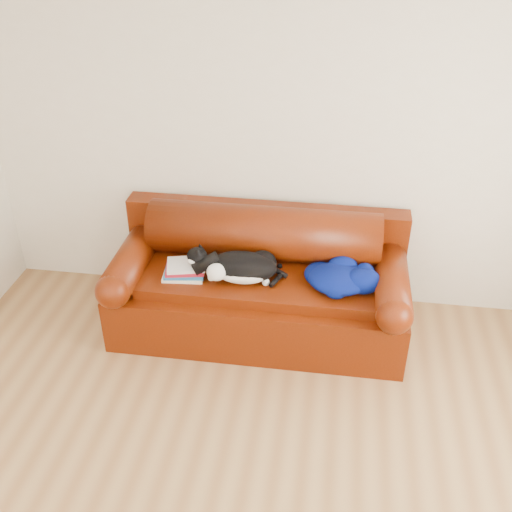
{
  "coord_description": "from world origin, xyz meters",
  "views": [
    {
      "loc": [
        0.38,
        -2.04,
        2.87
      ],
      "look_at": [
        -0.12,
        1.35,
        0.73
      ],
      "focal_mm": 42.0,
      "sensor_mm": 36.0,
      "label": 1
    }
  ],
  "objects": [
    {
      "name": "sofa_base",
      "position": [
        -0.12,
        1.49,
        0.24
      ],
      "size": [
        2.1,
        0.9,
        0.5
      ],
      "color": "#3B0E02",
      "rests_on": "ground"
    },
    {
      "name": "cat",
      "position": [
        -0.23,
        1.38,
        0.6
      ],
      "size": [
        0.7,
        0.43,
        0.25
      ],
      "rotation": [
        0.0,
        0.0,
        0.4
      ],
      "color": "black",
      "rests_on": "sofa_base"
    },
    {
      "name": "ground",
      "position": [
        0.0,
        0.0,
        0.0
      ],
      "size": [
        4.5,
        4.5,
        0.0
      ],
      "primitive_type": "plane",
      "color": "brown",
      "rests_on": "ground"
    },
    {
      "name": "blanket",
      "position": [
        0.46,
        1.42,
        0.57
      ],
      "size": [
        0.58,
        0.47,
        0.16
      ],
      "rotation": [
        0.0,
        0.0,
        0.2
      ],
      "color": "#021449",
      "rests_on": "sofa_base"
    },
    {
      "name": "book_stack",
      "position": [
        -0.63,
        1.38,
        0.55
      ],
      "size": [
        0.3,
        0.26,
        0.1
      ],
      "rotation": [
        0.0,
        0.0,
        0.17
      ],
      "color": "silver",
      "rests_on": "sofa_base"
    },
    {
      "name": "room_shell",
      "position": [
        0.12,
        0.02,
        1.67
      ],
      "size": [
        4.52,
        4.02,
        2.61
      ],
      "color": "beige",
      "rests_on": "ground"
    },
    {
      "name": "sofa_back",
      "position": [
        -0.12,
        1.74,
        0.54
      ],
      "size": [
        2.1,
        1.01,
        0.88
      ],
      "color": "#3B0E02",
      "rests_on": "ground"
    }
  ]
}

